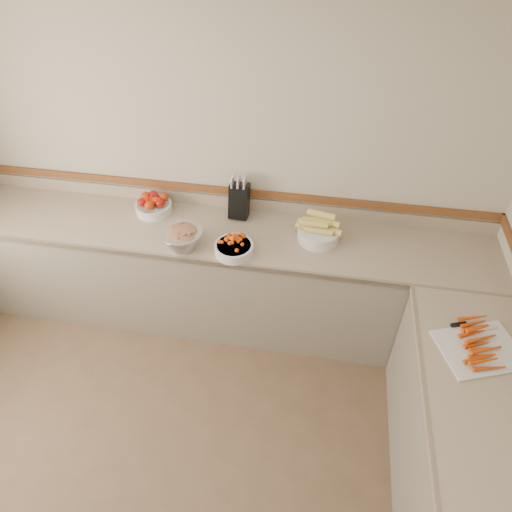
% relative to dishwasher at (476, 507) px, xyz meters
% --- Properties ---
extents(back_wall, '(4.00, 0.00, 4.00)m').
position_rel_dishwasher_xyz_m(back_wall, '(-1.69, 1.75, 0.87)').
color(back_wall, '#B6AC96').
rests_on(back_wall, ground_plane).
extents(counter_back, '(4.00, 0.65, 1.08)m').
position_rel_dishwasher_xyz_m(counter_back, '(-1.69, 1.43, 0.02)').
color(counter_back, gray).
rests_on(counter_back, ground_plane).
extents(dishwasher, '(0.63, 0.60, 0.84)m').
position_rel_dishwasher_xyz_m(dishwasher, '(0.00, 0.00, 0.00)').
color(dishwasher, silver).
rests_on(dishwasher, ground_plane).
extents(knife_block, '(0.15, 0.18, 0.34)m').
position_rel_dishwasher_xyz_m(knife_block, '(-1.57, 1.65, 0.61)').
color(knife_block, black).
rests_on(knife_block, counter_back).
extents(tomato_bowl, '(0.28, 0.28, 0.14)m').
position_rel_dishwasher_xyz_m(tomato_bowl, '(-2.22, 1.59, 0.53)').
color(tomato_bowl, silver).
rests_on(tomato_bowl, counter_back).
extents(cherry_tomato_bowl, '(0.27, 0.27, 0.14)m').
position_rel_dishwasher_xyz_m(cherry_tomato_bowl, '(-1.52, 1.22, 0.52)').
color(cherry_tomato_bowl, silver).
rests_on(cherry_tomato_bowl, counter_back).
extents(corn_bowl, '(0.33, 0.30, 0.22)m').
position_rel_dishwasher_xyz_m(corn_bowl, '(-0.96, 1.47, 0.54)').
color(corn_bowl, silver).
rests_on(corn_bowl, counter_back).
extents(rhubarb_bowl, '(0.29, 0.29, 0.17)m').
position_rel_dishwasher_xyz_m(rhubarb_bowl, '(-1.88, 1.22, 0.55)').
color(rhubarb_bowl, '#B2B2BA').
rests_on(rhubarb_bowl, counter_back).
extents(cutting_board, '(0.52, 0.47, 0.06)m').
position_rel_dishwasher_xyz_m(cutting_board, '(-0.01, 0.67, 0.49)').
color(cutting_board, silver).
rests_on(cutting_board, counter_right).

